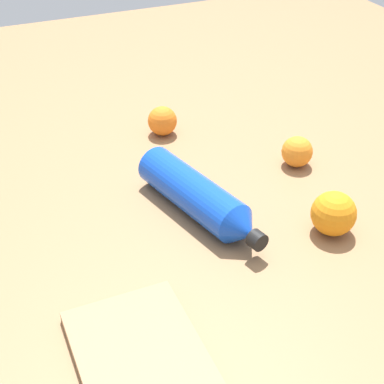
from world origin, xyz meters
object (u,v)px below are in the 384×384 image
object	(u,v)px
orange_0	(334,213)
orange_2	(162,121)
cutting_board	(147,370)
water_bottle	(200,198)
orange_1	(297,152)

from	to	relation	value
orange_0	orange_2	world-z (taller)	orange_0
orange_2	cutting_board	world-z (taller)	orange_2
water_bottle	orange_1	world-z (taller)	water_bottle
orange_0	orange_2	distance (m)	0.49
water_bottle	orange_2	world-z (taller)	water_bottle
orange_1	orange_2	xyz separation A→B (m)	(-0.24, -0.21, 0.00)
orange_0	orange_2	xyz separation A→B (m)	(-0.47, -0.15, -0.01)
orange_1	orange_2	distance (m)	0.32
water_bottle	cutting_board	world-z (taller)	water_bottle
orange_0	water_bottle	bearing A→B (deg)	-125.60
cutting_board	orange_1	bearing A→B (deg)	129.21
water_bottle	orange_2	bearing A→B (deg)	157.20
water_bottle	orange_1	size ratio (longest dim) A/B	4.85
orange_0	cutting_board	xyz separation A→B (m)	(0.16, -0.41, -0.03)
orange_0	orange_1	distance (m)	0.23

